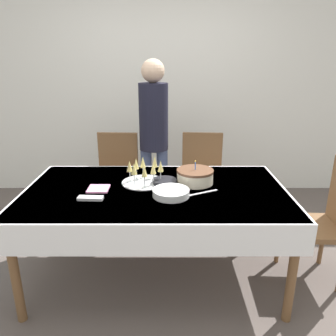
{
  "coord_description": "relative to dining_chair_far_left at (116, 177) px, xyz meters",
  "views": [
    {
      "loc": [
        0.09,
        -2.21,
        1.66
      ],
      "look_at": [
        0.1,
        0.13,
        0.87
      ],
      "focal_mm": 35.0,
      "sensor_mm": 36.0,
      "label": 1
    }
  ],
  "objects": [
    {
      "name": "ground_plane",
      "position": [
        0.42,
        -0.86,
        -0.52
      ],
      "size": [
        12.0,
        12.0,
        0.0
      ],
      "primitive_type": "plane",
      "color": "#564C47"
    },
    {
      "name": "wall_back",
      "position": [
        0.42,
        1.03,
        0.83
      ],
      "size": [
        8.0,
        0.05,
        2.7
      ],
      "color": "silver",
      "rests_on": "ground_plane"
    },
    {
      "name": "dining_table",
      "position": [
        0.42,
        -0.86,
        0.13
      ],
      "size": [
        1.91,
        1.08,
        0.75
      ],
      "color": "white",
      "rests_on": "ground_plane"
    },
    {
      "name": "dining_chair_far_left",
      "position": [
        0.0,
        0.0,
        0.0
      ],
      "size": [
        0.44,
        0.44,
        0.96
      ],
      "color": "brown",
      "rests_on": "ground_plane"
    },
    {
      "name": "dining_chair_far_right",
      "position": [
        0.85,
        -0.0,
        0.0
      ],
      "size": [
        0.45,
        0.45,
        0.96
      ],
      "color": "brown",
      "rests_on": "ground_plane"
    },
    {
      "name": "dining_chair_right_end",
      "position": [
        1.69,
        -0.86,
        0.0
      ],
      "size": [
        0.44,
        0.44,
        0.96
      ],
      "color": "brown",
      "rests_on": "ground_plane"
    },
    {
      "name": "birthday_cake",
      "position": [
        0.72,
        -0.73,
        0.28
      ],
      "size": [
        0.28,
        0.28,
        0.18
      ],
      "color": "beige",
      "rests_on": "dining_table"
    },
    {
      "name": "champagne_tray",
      "position": [
        0.33,
        -0.73,
        0.31
      ],
      "size": [
        0.34,
        0.34,
        0.18
      ],
      "color": "silver",
      "rests_on": "dining_table"
    },
    {
      "name": "plate_stack_main",
      "position": [
        0.53,
        -0.98,
        0.25
      ],
      "size": [
        0.26,
        0.26,
        0.05
      ],
      "color": "white",
      "rests_on": "dining_table"
    },
    {
      "name": "plate_stack_dessert",
      "position": [
        0.48,
        -0.75,
        0.24
      ],
      "size": [
        0.19,
        0.19,
        0.03
      ],
      "color": "black",
      "rests_on": "dining_table"
    },
    {
      "name": "cake_knife",
      "position": [
        0.73,
        -0.94,
        0.23
      ],
      "size": [
        0.28,
        0.15,
        0.0
      ],
      "color": "silver",
      "rests_on": "dining_table"
    },
    {
      "name": "fork_pile",
      "position": [
        -0.01,
        -1.04,
        0.24
      ],
      "size": [
        0.17,
        0.07,
        0.02
      ],
      "color": "silver",
      "rests_on": "dining_table"
    },
    {
      "name": "napkin_pile",
      "position": [
        0.0,
        -0.86,
        0.23
      ],
      "size": [
        0.15,
        0.15,
        0.01
      ],
      "color": "pink",
      "rests_on": "dining_table"
    },
    {
      "name": "person_standing",
      "position": [
        0.37,
        0.06,
        0.48
      ],
      "size": [
        0.28,
        0.28,
        1.66
      ],
      "color": "#3F4C72",
      "rests_on": "ground_plane"
    }
  ]
}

